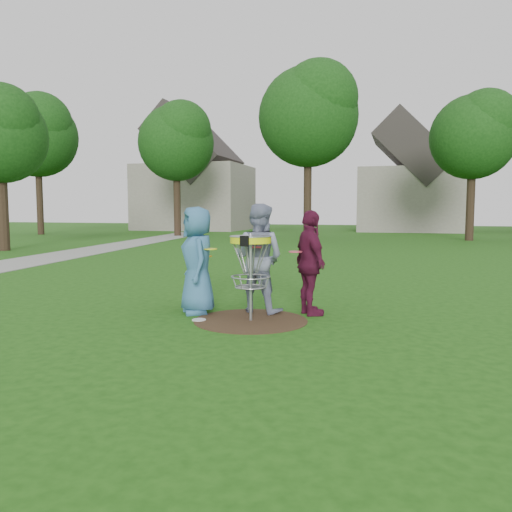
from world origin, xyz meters
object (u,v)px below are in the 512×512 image
(player_blue, at_px, (197,260))
(player_grey, at_px, (259,258))
(player_black, at_px, (196,265))
(disc_golf_basket, at_px, (251,256))
(player_maroon, at_px, (310,263))

(player_blue, distance_m, player_grey, 1.04)
(player_black, distance_m, disc_golf_basket, 1.47)
(player_black, xyz_separation_m, player_grey, (1.16, -0.03, 0.15))
(player_blue, bearing_deg, player_black, 172.49)
(player_blue, xyz_separation_m, player_maroon, (1.85, 0.38, -0.03))
(player_blue, height_order, player_grey, player_grey)
(player_blue, relative_size, player_maroon, 1.03)
(player_black, relative_size, disc_golf_basket, 1.12)
(player_black, relative_size, player_maroon, 0.88)
(player_maroon, bearing_deg, player_black, 56.23)
(player_blue, distance_m, disc_golf_basket, 1.09)
(player_grey, bearing_deg, player_blue, 35.38)
(disc_golf_basket, bearing_deg, player_blue, 162.85)
(player_grey, distance_m, disc_golf_basket, 0.73)
(player_blue, height_order, player_black, player_blue)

